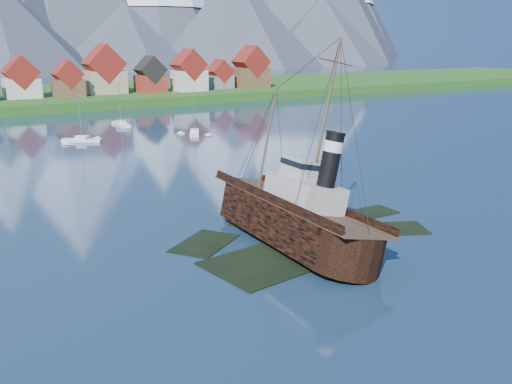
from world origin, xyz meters
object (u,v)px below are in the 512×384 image
sailboat_d (195,134)px  sailboat_e (121,125)px  sailboat_c (82,141)px  tugboat_wreck (280,213)px

sailboat_d → sailboat_e: size_ratio=0.99×
sailboat_d → sailboat_e: bearing=140.8°
sailboat_c → sailboat_d: size_ratio=0.97×
sailboat_c → sailboat_e: bearing=-6.6°
tugboat_wreck → sailboat_d: tugboat_wreck is taller
tugboat_wreck → sailboat_d: size_ratio=2.65×
sailboat_c → sailboat_e: 23.80m
sailboat_c → sailboat_d: 25.69m
sailboat_e → tugboat_wreck: bearing=-94.3°
tugboat_wreck → sailboat_e: (12.61, 93.14, -2.75)m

